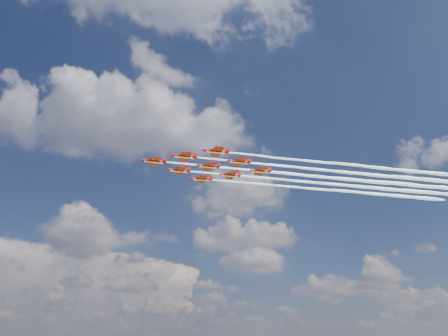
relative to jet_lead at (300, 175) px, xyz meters
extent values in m
cylinder|color=red|center=(-57.77, -7.77, 0.00)|extent=(7.73, 2.06, 1.05)
cone|color=red|center=(-62.51, -8.41, 0.00)|extent=(2.04, 1.30, 1.05)
cone|color=red|center=(-53.31, -7.17, 0.00)|extent=(1.55, 1.14, 0.96)
ellipsoid|color=black|center=(-59.66, -8.02, 0.43)|extent=(2.09, 1.13, 0.68)
cube|color=red|center=(-57.29, -7.70, -0.05)|extent=(4.21, 9.13, 0.13)
cube|color=red|center=(-53.98, -7.26, 0.00)|extent=(1.79, 3.59, 0.11)
cube|color=red|center=(-53.79, -7.23, 0.86)|extent=(1.53, 0.34, 1.72)
cube|color=white|center=(-57.77, -7.77, -0.48)|extent=(7.23, 1.81, 0.11)
cylinder|color=red|center=(-46.56, -13.30, 0.00)|extent=(7.73, 2.06, 1.05)
cone|color=red|center=(-51.30, -13.94, 0.00)|extent=(2.04, 1.30, 1.05)
cone|color=red|center=(-42.10, -12.70, 0.00)|extent=(1.55, 1.14, 0.96)
ellipsoid|color=black|center=(-48.46, -13.55, 0.43)|extent=(2.09, 1.13, 0.68)
cube|color=red|center=(-46.09, -13.23, -0.05)|extent=(4.21, 9.13, 0.13)
cube|color=red|center=(-42.77, -12.79, 0.00)|extent=(1.79, 3.59, 0.11)
cube|color=red|center=(-42.58, -12.76, 0.86)|extent=(1.53, 0.34, 1.72)
cube|color=white|center=(-46.56, -13.30, -0.48)|extent=(7.23, 1.81, 0.11)
cylinder|color=red|center=(-48.42, 0.53, 0.00)|extent=(7.73, 2.06, 1.05)
cone|color=red|center=(-53.16, -0.11, 0.00)|extent=(2.04, 1.30, 1.05)
cone|color=red|center=(-43.96, 1.13, 0.00)|extent=(1.55, 1.14, 0.96)
ellipsoid|color=black|center=(-50.31, 0.27, 0.43)|extent=(2.09, 1.13, 0.68)
cube|color=red|center=(-47.94, 0.59, -0.05)|extent=(4.21, 9.13, 0.13)
cube|color=red|center=(-44.63, 1.04, 0.00)|extent=(1.79, 3.59, 0.11)
cube|color=red|center=(-44.44, 1.06, 0.86)|extent=(1.53, 0.34, 1.72)
cube|color=white|center=(-48.42, 0.53, -0.48)|extent=(7.23, 1.81, 0.11)
cylinder|color=red|center=(-35.35, -18.83, 0.00)|extent=(7.73, 2.06, 1.05)
cone|color=red|center=(-40.09, -19.46, 0.00)|extent=(2.04, 1.30, 1.05)
cone|color=red|center=(-30.89, -18.23, 0.00)|extent=(1.55, 1.14, 0.96)
ellipsoid|color=black|center=(-37.25, -19.08, 0.43)|extent=(2.09, 1.13, 0.68)
cube|color=red|center=(-34.88, -18.76, -0.05)|extent=(4.21, 9.13, 0.13)
cube|color=red|center=(-31.56, -18.32, 0.00)|extent=(1.79, 3.59, 0.11)
cube|color=red|center=(-31.37, -18.29, 0.86)|extent=(1.53, 0.34, 1.72)
cube|color=white|center=(-35.35, -18.83, -0.48)|extent=(7.23, 1.81, 0.11)
cylinder|color=red|center=(-37.21, -5.00, 0.00)|extent=(7.73, 2.06, 1.05)
cone|color=red|center=(-41.95, -5.64, 0.00)|extent=(2.04, 1.30, 1.05)
cone|color=red|center=(-32.75, -4.40, 0.00)|extent=(1.55, 1.14, 0.96)
ellipsoid|color=black|center=(-39.11, -5.26, 0.43)|extent=(2.09, 1.13, 0.68)
cube|color=red|center=(-36.74, -4.94, -0.05)|extent=(4.21, 9.13, 0.13)
cube|color=red|center=(-33.42, -4.49, 0.00)|extent=(1.79, 3.59, 0.11)
cube|color=red|center=(-33.23, -4.47, 0.86)|extent=(1.53, 0.34, 1.72)
cube|color=white|center=(-37.21, -5.00, -0.48)|extent=(7.23, 1.81, 0.11)
cylinder|color=red|center=(-39.07, 8.82, 0.00)|extent=(7.73, 2.06, 1.05)
cone|color=red|center=(-43.81, 8.18, 0.00)|extent=(2.04, 1.30, 1.05)
cone|color=red|center=(-34.61, 9.42, 0.00)|extent=(1.55, 1.14, 0.96)
ellipsoid|color=black|center=(-40.96, 8.57, 0.43)|extent=(2.09, 1.13, 0.68)
cube|color=red|center=(-38.59, 8.88, -0.05)|extent=(4.21, 9.13, 0.13)
cube|color=red|center=(-35.28, 9.33, 0.00)|extent=(1.79, 3.59, 0.11)
cube|color=red|center=(-35.09, 9.36, 0.86)|extent=(1.53, 0.34, 1.72)
cube|color=white|center=(-39.07, 8.82, -0.48)|extent=(7.23, 1.81, 0.11)
cylinder|color=red|center=(-26.00, -10.53, 0.00)|extent=(7.73, 2.06, 1.05)
cone|color=red|center=(-30.74, -11.17, 0.00)|extent=(2.04, 1.30, 1.05)
cone|color=red|center=(-21.54, -9.93, 0.00)|extent=(1.55, 1.14, 0.96)
ellipsoid|color=black|center=(-27.90, -10.79, 0.43)|extent=(2.09, 1.13, 0.68)
cube|color=red|center=(-25.53, -10.47, -0.05)|extent=(4.21, 9.13, 0.13)
cube|color=red|center=(-22.21, -10.02, 0.00)|extent=(1.79, 3.59, 0.11)
cube|color=red|center=(-22.02, -10.00, 0.86)|extent=(1.53, 0.34, 1.72)
cube|color=white|center=(-26.00, -10.53, -0.48)|extent=(7.23, 1.81, 0.11)
cylinder|color=red|center=(-27.86, 3.29, 0.00)|extent=(7.73, 2.06, 1.05)
cone|color=red|center=(-32.60, 2.65, 0.00)|extent=(2.04, 1.30, 1.05)
cone|color=red|center=(-23.40, 3.89, 0.00)|extent=(1.55, 1.14, 0.96)
ellipsoid|color=black|center=(-29.76, 3.04, 0.43)|extent=(2.09, 1.13, 0.68)
cube|color=red|center=(-27.39, 3.35, -0.05)|extent=(4.21, 9.13, 0.13)
cube|color=red|center=(-24.07, 3.80, 0.00)|extent=(1.79, 3.59, 0.11)
cube|color=red|center=(-23.88, 3.83, 0.86)|extent=(1.53, 0.34, 1.72)
cube|color=white|center=(-27.86, 3.29, -0.48)|extent=(7.23, 1.81, 0.11)
cylinder|color=red|center=(-16.65, -2.24, 0.00)|extent=(7.73, 2.06, 1.05)
cone|color=red|center=(-21.39, -2.88, 0.00)|extent=(2.04, 1.30, 1.05)
cone|color=red|center=(-12.19, -1.64, 0.00)|extent=(1.55, 1.14, 0.96)
ellipsoid|color=black|center=(-18.55, -2.49, 0.43)|extent=(2.09, 1.13, 0.68)
cube|color=red|center=(-16.18, -2.18, -0.05)|extent=(4.21, 9.13, 0.13)
cube|color=red|center=(-12.86, -1.73, 0.00)|extent=(1.79, 3.59, 0.11)
cube|color=red|center=(-12.67, -1.70, 0.86)|extent=(1.53, 0.34, 1.72)
cube|color=white|center=(-16.65, -2.24, -0.48)|extent=(7.23, 1.81, 0.11)
camera|label=1|loc=(-46.77, -159.24, -65.18)|focal=35.00mm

